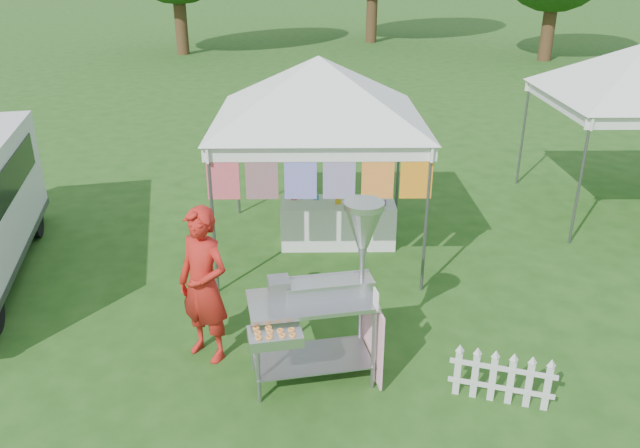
{
  "coord_description": "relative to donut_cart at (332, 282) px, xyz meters",
  "views": [
    {
      "loc": [
        -0.1,
        -5.53,
        4.35
      ],
      "look_at": [
        -0.0,
        1.89,
        1.1
      ],
      "focal_mm": 35.0,
      "sensor_mm": 36.0,
      "label": 1
    }
  ],
  "objects": [
    {
      "name": "ground",
      "position": [
        -0.1,
        -0.16,
        -1.2
      ],
      "size": [
        120.0,
        120.0,
        0.0
      ],
      "primitive_type": "plane",
      "color": "#204915",
      "rests_on": "ground"
    },
    {
      "name": "canopy_main",
      "position": [
        -0.1,
        3.34,
        1.78
      ],
      "size": [
        4.24,
        4.24,
        3.45
      ],
      "color": "#59595E",
      "rests_on": "ground"
    },
    {
      "name": "donut_cart",
      "position": [
        0.0,
        0.0,
        0.0
      ],
      "size": [
        1.49,
        1.23,
        2.04
      ],
      "rotation": [
        0.0,
        0.0,
        0.18
      ],
      "color": "gray",
      "rests_on": "ground"
    },
    {
      "name": "vendor",
      "position": [
        -1.42,
        0.44,
        -0.28
      ],
      "size": [
        0.81,
        0.74,
        1.85
      ],
      "primitive_type": "imported",
      "rotation": [
        0.0,
        0.0,
        -0.58
      ],
      "color": "#B31C16",
      "rests_on": "ground"
    },
    {
      "name": "picket_fence",
      "position": [
        1.75,
        -0.45,
        -0.91
      ],
      "size": [
        1.04,
        0.34,
        0.56
      ],
      "rotation": [
        0.0,
        0.0,
        -0.3
      ],
      "color": "silver",
      "rests_on": "ground"
    },
    {
      "name": "display_table",
      "position": [
        0.21,
        3.48,
        -0.85
      ],
      "size": [
        1.8,
        0.7,
        0.71
      ],
      "primitive_type": "cube",
      "color": "white",
      "rests_on": "ground"
    }
  ]
}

